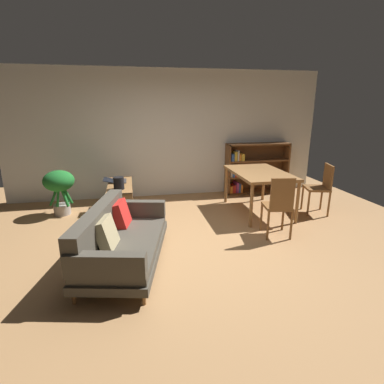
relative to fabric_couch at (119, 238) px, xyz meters
name	(u,v)px	position (x,y,z in m)	size (l,w,h in m)	color
ground_plane	(194,246)	(1.03, 0.28, -0.35)	(8.16, 8.16, 0.00)	#A87A4C
back_wall_panel	(169,134)	(1.03, 2.98, 1.00)	(6.80, 0.10, 2.70)	silver
fabric_couch	(119,238)	(0.00, 0.00, 0.00)	(1.22, 1.95, 0.74)	brown
media_console	(121,200)	(-0.02, 1.84, -0.06)	(0.43, 1.28, 0.58)	olive
open_laptop	(116,181)	(-0.09, 2.06, 0.25)	(0.42, 0.33, 0.07)	#333338
desk_speaker	(119,183)	(-0.02, 1.52, 0.33)	(0.18, 0.18, 0.21)	black
potted_floor_plant	(59,185)	(-1.10, 2.05, 0.22)	(0.54, 0.54, 0.83)	#9E9389
dining_table	(259,175)	(2.52, 1.47, 0.36)	(0.93, 1.46, 0.78)	olive
dining_chair_near	(279,204)	(2.35, 0.34, 0.19)	(0.45, 0.45, 0.96)	brown
dining_chair_far	(321,186)	(3.62, 1.18, 0.18)	(0.49, 0.51, 0.93)	brown
bookshelf	(252,168)	(2.93, 2.80, 0.21)	(1.45, 0.33, 1.14)	brown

